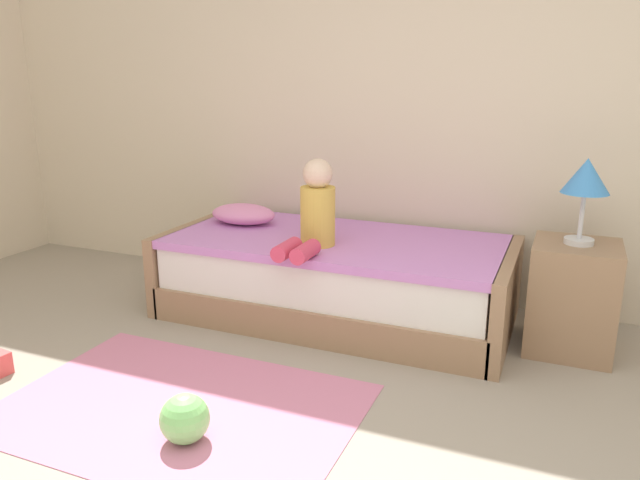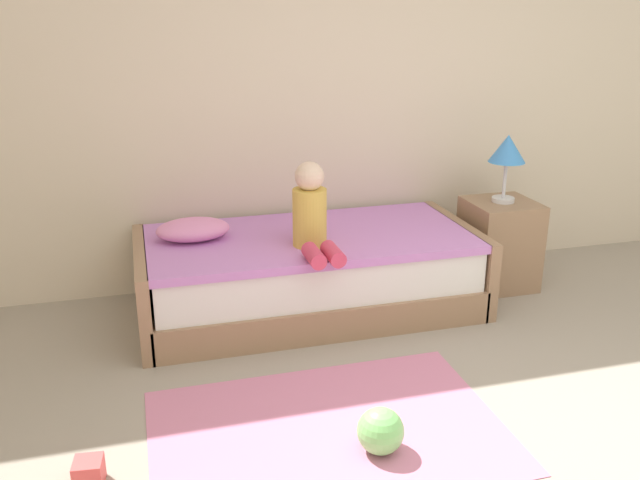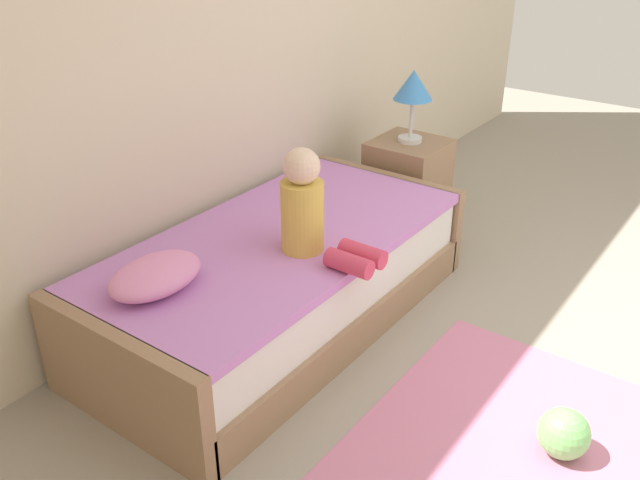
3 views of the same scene
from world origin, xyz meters
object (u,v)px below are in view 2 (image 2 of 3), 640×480
bed (309,273)px  pillow (193,229)px  toy_ball (381,431)px  toy_block (89,473)px  nightstand (499,244)px  child_figure (312,214)px  table_lamp (507,152)px

bed → pillow: pillow is taller
bed → toy_ball: (-0.08, -1.50, -0.14)m
pillow → toy_block: 1.68m
nightstand → toy_block: nightstand is taller
child_figure → table_lamp: bearing=10.8°
child_figure → toy_ball: size_ratio=2.48×
child_figure → toy_ball: child_figure is taller
bed → nightstand: nightstand is taller
table_lamp → toy_block: bearing=-151.6°
nightstand → toy_ball: size_ratio=2.92×
pillow → toy_ball: bearing=-68.8°
bed → toy_block: bearing=-132.8°
toy_ball → table_lamp: bearing=47.2°
toy_ball → nightstand: bearing=47.2°
nightstand → pillow: size_ratio=1.36×
bed → toy_ball: size_ratio=10.26×
nightstand → bed: bearing=-178.4°
child_figure → toy_ball: bearing=-91.4°
nightstand → toy_ball: nightstand is taller
table_lamp → pillow: size_ratio=1.02×
toy_ball → toy_block: (-1.21, 0.11, -0.05)m
child_figure → toy_block: size_ratio=4.46×
table_lamp → toy_block: size_ratio=3.93×
pillow → toy_block: bearing=-111.5°
nightstand → child_figure: child_figure is taller
pillow → toy_block: pillow is taller
toy_ball → toy_block: size_ratio=1.80×
nightstand → table_lamp: bearing=0.0°
toy_block → bed: bearing=47.2°
pillow → bed: bearing=-8.2°
bed → toy_ball: bearing=-92.9°
nightstand → pillow: 2.07m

